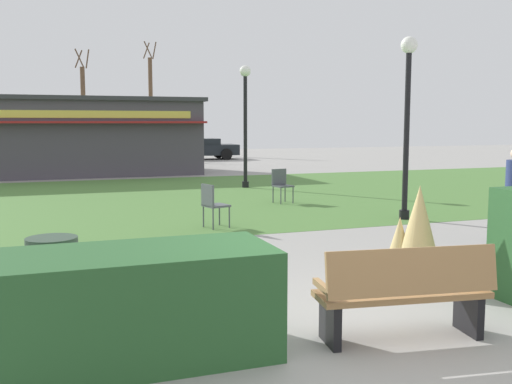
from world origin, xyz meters
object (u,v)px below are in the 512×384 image
trash_bin (53,282)px  parked_car_east_slot (200,148)px  parked_car_center_slot (124,149)px  tree_center_bg (151,103)px  food_kiosk (59,136)px  parked_car_west_slot (19,151)px  tree_right_bg (84,109)px  cafe_chair_east (281,183)px  lamppost_mid (407,105)px  cafe_chair_west (212,202)px  lamppost_far (245,111)px  park_bench (405,293)px

trash_bin → parked_car_east_slot: parked_car_east_slot is taller
parked_car_center_slot → parked_car_east_slot: same height
parked_car_center_slot → tree_center_bg: tree_center_bg is taller
parked_car_center_slot → food_kiosk: bearing=-114.5°
tree_center_bg → parked_car_west_slot: bearing=-136.6°
parked_car_east_slot → tree_right_bg: bearing=140.4°
cafe_chair_east → parked_car_center_slot: (-1.72, 18.75, 0.12)m
lamppost_mid → parked_car_center_slot: 22.46m
cafe_chair_west → parked_car_west_slot: size_ratio=0.21×
lamppost_far → cafe_chair_east: (-0.29, -3.80, -1.96)m
park_bench → tree_center_bg: tree_center_bg is taller
trash_bin → parked_car_east_slot: size_ratio=0.22×
trash_bin → parked_car_center_slot: 27.11m
food_kiosk → cafe_chair_east: food_kiosk is taller
park_bench → parked_car_center_slot: (0.93, 28.38, 0.16)m
lamppost_far → tree_center_bg: (0.88, 22.76, 0.92)m
lamppost_far → parked_car_east_slot: size_ratio=0.92×
parked_car_center_slot → tree_right_bg: 5.77m
lamppost_mid → tree_center_bg: size_ratio=0.52×
park_bench → tree_center_bg: size_ratio=0.23×
trash_bin → parked_car_east_slot: bearing=72.5°
cafe_chair_east → trash_bin: bearing=-125.9°
lamppost_far → food_kiosk: (-5.55, 7.18, -0.92)m
parked_car_center_slot → park_bench: bearing=-91.9°
trash_bin → parked_car_west_slot: (-1.26, 26.80, 0.17)m
parked_car_center_slot → tree_right_bg: tree_right_bg is taller
cafe_chair_east → parked_car_center_slot: 18.83m
park_bench → cafe_chair_west: park_bench is taller
food_kiosk → cafe_chair_west: bearing=-79.8°
parked_car_west_slot → parked_car_east_slot: bearing=-0.0°
food_kiosk → cafe_chair_west: 14.29m
lamppost_mid → parked_car_west_slot: 23.83m
cafe_chair_east → parked_car_center_slot: parked_car_center_slot is taller
trash_bin → cafe_chair_east: 9.94m
parked_car_west_slot → tree_right_bg: 6.59m
trash_bin → cafe_chair_east: (5.83, 8.05, 0.06)m
parked_car_west_slot → tree_right_bg: bearing=54.1°
lamppost_mid → tree_right_bg: (-4.99, 27.16, 0.43)m
lamppost_far → tree_center_bg: size_ratio=0.52×
tree_center_bg → tree_right_bg: bearing=-148.9°
parked_car_east_slot → tree_right_bg: (-6.06, 5.01, 2.27)m
lamppost_mid → tree_center_bg: (-0.36, 29.95, 0.92)m
tree_center_bg → cafe_chair_west: bearing=-97.5°
lamppost_far → parked_car_east_slot: lamppost_far is taller
lamppost_mid → tree_center_bg: tree_center_bg is taller
cafe_chair_east → parked_car_east_slot: bearing=82.1°
trash_bin → lamppost_far: bearing=62.7°
parked_car_east_slot → tree_center_bg: 8.41m
park_bench → tree_center_bg: 36.50m
cafe_chair_west → parked_car_east_slot: parked_car_east_slot is taller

